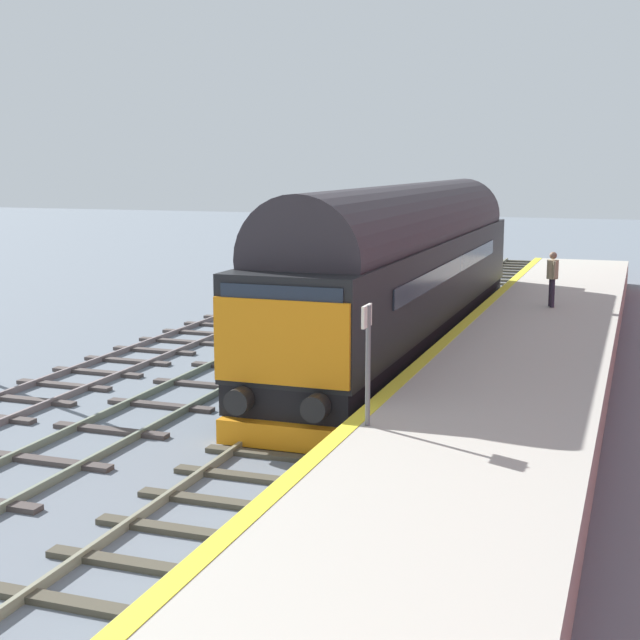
# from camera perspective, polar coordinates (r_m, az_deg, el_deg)

# --- Properties ---
(ground_plane) EXTENTS (140.00, 140.00, 0.00)m
(ground_plane) POSITION_cam_1_polar(r_m,az_deg,el_deg) (21.64, 2.39, -4.30)
(ground_plane) COLOR slate
(ground_plane) RESTS_ON ground
(track_main) EXTENTS (2.50, 60.00, 0.15)m
(track_main) POSITION_cam_1_polar(r_m,az_deg,el_deg) (21.62, 2.39, -4.16)
(track_main) COLOR gray
(track_main) RESTS_ON ground
(track_adjacent_west) EXTENTS (2.50, 60.00, 0.15)m
(track_adjacent_west) POSITION_cam_1_polar(r_m,az_deg,el_deg) (22.89, -6.21, -3.42)
(track_adjacent_west) COLOR slate
(track_adjacent_west) RESTS_ON ground
(track_adjacent_far_west) EXTENTS (2.50, 60.00, 0.15)m
(track_adjacent_far_west) POSITION_cam_1_polar(r_m,az_deg,el_deg) (24.34, -12.75, -2.81)
(track_adjacent_far_west) COLOR gray
(track_adjacent_far_west) RESTS_ON ground
(station_platform) EXTENTS (4.00, 44.00, 1.01)m
(station_platform) POSITION_cam_1_polar(r_m,az_deg,el_deg) (20.79, 11.95, -3.67)
(station_platform) COLOR #B2B0A4
(station_platform) RESTS_ON ground
(diesel_locomotive) EXTENTS (2.74, 18.88, 4.68)m
(diesel_locomotive) POSITION_cam_1_polar(r_m,az_deg,el_deg) (25.33, 5.32, 3.45)
(diesel_locomotive) COLOR black
(diesel_locomotive) RESTS_ON ground
(platform_number_sign) EXTENTS (0.10, 0.44, 1.99)m
(platform_number_sign) POSITION_cam_1_polar(r_m,az_deg,el_deg) (14.84, 2.96, -1.64)
(platform_number_sign) COLOR slate
(platform_number_sign) RESTS_ON station_platform
(waiting_passenger) EXTENTS (0.43, 0.49, 1.64)m
(waiting_passenger) POSITION_cam_1_polar(r_m,az_deg,el_deg) (28.05, 14.23, 2.79)
(waiting_passenger) COLOR #312738
(waiting_passenger) RESTS_ON station_platform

